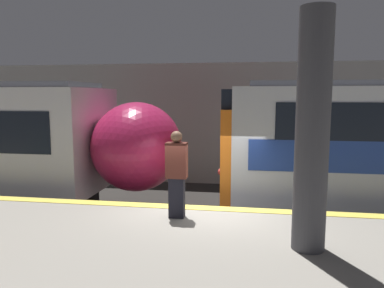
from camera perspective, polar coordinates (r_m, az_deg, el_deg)
name	(u,v)px	position (r m, az deg, el deg)	size (l,w,h in m)	color
ground_plane	(203,259)	(8.16, 1.63, -17.14)	(120.00, 120.00, 0.00)	#282623
station_rear_barrier	(226,124)	(14.24, 5.25, 2.99)	(50.00, 0.15, 4.60)	#9E998E
support_pillar_near	(312,132)	(5.57, 17.86, 1.72)	(0.48, 0.48, 3.45)	#47474C
person_waiting	(177,173)	(6.86, -2.35, -4.37)	(0.38, 0.24, 1.61)	black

